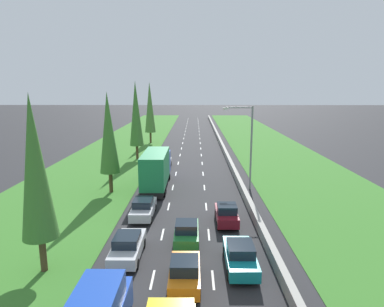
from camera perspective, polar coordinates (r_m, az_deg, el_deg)
The scene contains 18 objects.
ground_plane at distance 63.30m, azimuth -0.13°, elevation 1.35°, with size 300.00×300.00×0.00m, color #28282B.
grass_verge_left at distance 64.69m, azimuth -11.41°, elevation 1.36°, with size 14.00×140.00×0.04m, color #387528.
grass_verge_right at distance 64.75m, azimuth 12.68°, elevation 1.32°, with size 14.00×140.00×0.04m, color #387528.
median_barrier at distance 63.43m, azimuth 5.03°, elevation 1.72°, with size 0.44×120.00×0.85m, color #9E9B93.
lane_markings at distance 63.30m, azimuth -0.13°, elevation 1.36°, with size 3.64×116.00×0.01m.
silver_sedan_left_lane at distance 22.68m, azimuth -10.97°, elevation -15.34°, with size 1.82×4.50×1.64m.
silver_sedan_left_lane_third at distance 28.97m, azimuth -8.34°, elevation -9.22°, with size 1.82×4.50×1.64m.
green_box_truck_left_lane at distance 36.44m, azimuth -6.13°, elevation -2.63°, with size 2.46×9.40×4.18m.
orange_hatchback_centre_lane at distance 19.52m, azimuth -1.25°, elevation -19.74°, with size 1.74×3.90×1.72m.
teal_sedan_right_lane at distance 21.40m, azimuth 8.26°, elevation -16.97°, with size 1.82×4.50×1.64m.
white_sedan_left_lane at distance 45.81m, azimuth -4.81°, elevation -1.49°, with size 1.82×4.50×1.64m.
maroon_hatchback_right_lane_third at distance 27.45m, azimuth 5.95°, elevation -10.29°, with size 1.74×3.90×1.72m.
green_hatchback_centre_lane at distance 24.07m, azimuth -0.94°, elevation -13.42°, with size 1.74×3.90×1.72m.
poplar_tree_nearest at distance 20.86m, azimuth -25.34°, elevation -2.31°, with size 2.07×2.07×10.68m.
poplar_tree_second at distance 35.00m, azimuth -14.13°, elevation 3.39°, with size 2.06×2.06×10.52m.
poplar_tree_third at distance 51.00m, azimuth -9.60°, elevation 6.74°, with size 2.10×2.10×11.93m.
poplar_tree_fourth at distance 66.14m, azimuth -7.24°, elevation 7.86°, with size 2.10×2.10×12.05m.
street_light_mast at distance 35.62m, azimuth 9.61°, elevation 1.96°, with size 3.20×0.28×9.00m.
Camera 1 is at (0.69, -2.35, 10.89)m, focal length 31.08 mm.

